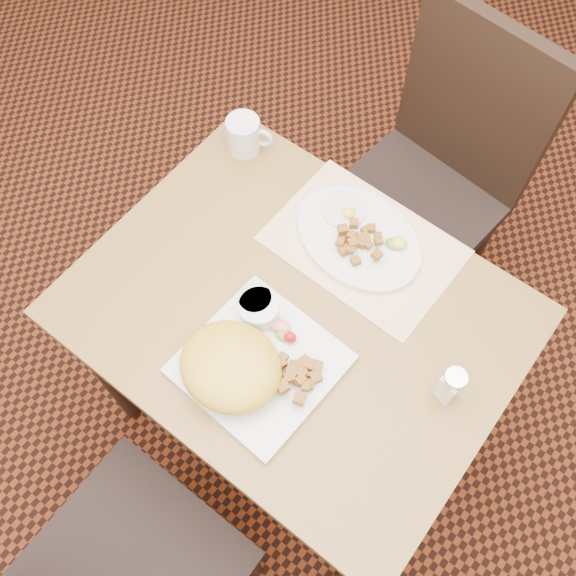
{
  "coord_description": "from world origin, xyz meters",
  "views": [
    {
      "loc": [
        0.34,
        -0.46,
        1.96
      ],
      "look_at": [
        -0.02,
        0.0,
        0.82
      ],
      "focal_mm": 40.0,
      "sensor_mm": 36.0,
      "label": 1
    }
  ],
  "objects_px": {
    "coffee_mug": "(245,135)",
    "plate_oval": "(358,238)",
    "salt_shaker": "(451,385)",
    "plate_square": "(260,364)",
    "table": "(295,331)",
    "chair_far": "(435,173)"
  },
  "relations": [
    {
      "from": "table",
      "to": "salt_shaker",
      "type": "xyz_separation_m",
      "value": [
        0.34,
        0.04,
        0.16
      ]
    },
    {
      "from": "coffee_mug",
      "to": "plate_oval",
      "type": "bearing_deg",
      "value": -7.91
    },
    {
      "from": "plate_oval",
      "to": "coffee_mug",
      "type": "xyz_separation_m",
      "value": [
        -0.36,
        0.05,
        0.03
      ]
    },
    {
      "from": "plate_oval",
      "to": "chair_far",
      "type": "bearing_deg",
      "value": 91.81
    },
    {
      "from": "plate_square",
      "to": "coffee_mug",
      "type": "distance_m",
      "value": 0.56
    },
    {
      "from": "plate_square",
      "to": "coffee_mug",
      "type": "height_order",
      "value": "coffee_mug"
    },
    {
      "from": "chair_far",
      "to": "coffee_mug",
      "type": "relative_size",
      "value": 9.07
    },
    {
      "from": "plate_square",
      "to": "salt_shaker",
      "type": "height_order",
      "value": "salt_shaker"
    },
    {
      "from": "plate_oval",
      "to": "salt_shaker",
      "type": "relative_size",
      "value": 3.05
    },
    {
      "from": "chair_far",
      "to": "plate_oval",
      "type": "relative_size",
      "value": 3.19
    },
    {
      "from": "table",
      "to": "plate_oval",
      "type": "xyz_separation_m",
      "value": [
        0.01,
        0.22,
        0.12
      ]
    },
    {
      "from": "table",
      "to": "coffee_mug",
      "type": "distance_m",
      "value": 0.47
    },
    {
      "from": "table",
      "to": "plate_square",
      "type": "xyz_separation_m",
      "value": [
        0.02,
        -0.14,
        0.12
      ]
    },
    {
      "from": "table",
      "to": "plate_oval",
      "type": "distance_m",
      "value": 0.25
    },
    {
      "from": "table",
      "to": "chair_far",
      "type": "xyz_separation_m",
      "value": [
        -0.01,
        0.65,
        -0.1
      ]
    },
    {
      "from": "chair_far",
      "to": "table",
      "type": "bearing_deg",
      "value": 96.82
    },
    {
      "from": "chair_far",
      "to": "plate_oval",
      "type": "height_order",
      "value": "chair_far"
    },
    {
      "from": "chair_far",
      "to": "salt_shaker",
      "type": "distance_m",
      "value": 0.75
    },
    {
      "from": "chair_far",
      "to": "coffee_mug",
      "type": "xyz_separation_m",
      "value": [
        -0.35,
        -0.38,
        0.25
      ]
    },
    {
      "from": "salt_shaker",
      "to": "plate_square",
      "type": "bearing_deg",
      "value": -151.47
    },
    {
      "from": "salt_shaker",
      "to": "coffee_mug",
      "type": "relative_size",
      "value": 0.93
    },
    {
      "from": "plate_square",
      "to": "chair_far",
      "type": "bearing_deg",
      "value": 91.9
    }
  ]
}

